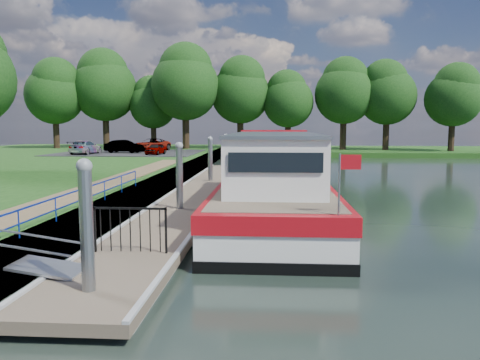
# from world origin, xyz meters

# --- Properties ---
(ground) EXTENTS (160.00, 160.00, 0.00)m
(ground) POSITION_xyz_m (0.00, 0.00, 0.00)
(ground) COLOR black
(ground) RESTS_ON ground
(bank_edge) EXTENTS (1.10, 90.00, 0.78)m
(bank_edge) POSITION_xyz_m (-2.55, 15.00, 0.39)
(bank_edge) COLOR #473D2D
(bank_edge) RESTS_ON ground
(far_bank) EXTENTS (60.00, 18.00, 0.60)m
(far_bank) POSITION_xyz_m (12.00, 52.00, 0.30)
(far_bank) COLOR #183F12
(far_bank) RESTS_ON ground
(footpath) EXTENTS (1.60, 40.00, 0.05)m
(footpath) POSITION_xyz_m (-4.40, 8.00, 0.80)
(footpath) COLOR brown
(footpath) RESTS_ON riverbank
(carpark) EXTENTS (14.00, 12.00, 0.06)m
(carpark) POSITION_xyz_m (-11.00, 38.00, 0.81)
(carpark) COLOR black
(carpark) RESTS_ON riverbank
(blue_fence) EXTENTS (0.04, 18.04, 0.72)m
(blue_fence) POSITION_xyz_m (-2.75, 3.00, 1.31)
(blue_fence) COLOR #0C2DBF
(blue_fence) RESTS_ON riverbank
(pontoon) EXTENTS (2.50, 30.00, 0.56)m
(pontoon) POSITION_xyz_m (0.00, 13.00, 0.18)
(pontoon) COLOR brown
(pontoon) RESTS_ON ground
(mooring_piles) EXTENTS (0.30, 27.30, 3.55)m
(mooring_piles) POSITION_xyz_m (0.00, 13.00, 1.28)
(mooring_piles) COLOR gray
(mooring_piles) RESTS_ON ground
(gangway) EXTENTS (2.58, 1.00, 0.92)m
(gangway) POSITION_xyz_m (-1.85, 0.50, 0.63)
(gangway) COLOR #A5A8AD
(gangway) RESTS_ON ground
(gate_panel) EXTENTS (1.85, 0.05, 1.15)m
(gate_panel) POSITION_xyz_m (-0.00, 2.20, 1.15)
(gate_panel) COLOR black
(gate_panel) RESTS_ON ground
(barge) EXTENTS (4.36, 21.15, 4.78)m
(barge) POSITION_xyz_m (3.60, 12.28, 1.09)
(barge) COLOR black
(barge) RESTS_ON ground
(horizon_trees) EXTENTS (54.38, 10.03, 12.87)m
(horizon_trees) POSITION_xyz_m (-1.61, 48.68, 7.95)
(horizon_trees) COLOR #332316
(horizon_trees) RESTS_ON ground
(car_a) EXTENTS (1.62, 3.26, 1.07)m
(car_a) POSITION_xyz_m (-7.50, 34.84, 1.37)
(car_a) COLOR #999999
(car_a) RESTS_ON carpark
(car_b) EXTENTS (4.07, 1.96, 1.29)m
(car_b) POSITION_xyz_m (-11.33, 37.28, 1.48)
(car_b) COLOR #999999
(car_b) RESTS_ON carpark
(car_c) EXTENTS (2.02, 4.49, 1.28)m
(car_c) POSITION_xyz_m (-14.54, 35.27, 1.47)
(car_c) COLOR #999999
(car_c) RESTS_ON carpark
(car_d) EXTENTS (3.75, 5.25, 1.33)m
(car_d) POSITION_xyz_m (-9.51, 41.14, 1.50)
(car_d) COLOR #999999
(car_d) RESTS_ON carpark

